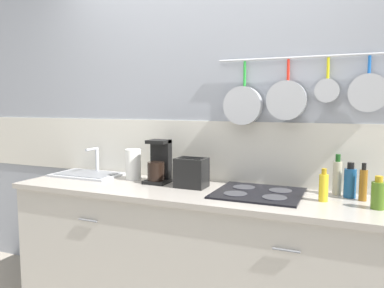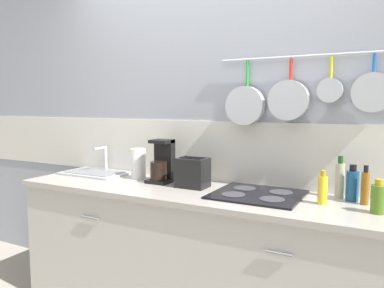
{
  "view_description": "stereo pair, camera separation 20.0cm",
  "coord_description": "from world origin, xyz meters",
  "px_view_note": "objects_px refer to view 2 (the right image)",
  "views": [
    {
      "loc": [
        0.91,
        -2.18,
        1.44
      ],
      "look_at": [
        -0.03,
        0.0,
        1.19
      ],
      "focal_mm": 35.0,
      "sensor_mm": 36.0,
      "label": 1
    },
    {
      "loc": [
        1.09,
        -2.09,
        1.44
      ],
      "look_at": [
        -0.03,
        0.0,
        1.19
      ],
      "focal_mm": 35.0,
      "sensor_mm": 36.0,
      "label": 2
    }
  ],
  "objects_px": {
    "bottle_dish_soap": "(378,198)",
    "coffee_maker": "(162,164)",
    "bottle_vinegar": "(340,179)",
    "bottle_sesame_oil": "(365,187)",
    "bottle_olive_oil": "(323,189)",
    "bottle_hot_sauce": "(352,185)",
    "paper_towel_roll": "(138,164)",
    "toaster": "(193,173)"
  },
  "relations": [
    {
      "from": "coffee_maker",
      "to": "bottle_dish_soap",
      "type": "xyz_separation_m",
      "value": [
        1.39,
        -0.14,
        -0.05
      ]
    },
    {
      "from": "bottle_vinegar",
      "to": "bottle_dish_soap",
      "type": "bearing_deg",
      "value": -50.24
    },
    {
      "from": "coffee_maker",
      "to": "paper_towel_roll",
      "type": "bearing_deg",
      "value": 173.5
    },
    {
      "from": "coffee_maker",
      "to": "toaster",
      "type": "bearing_deg",
      "value": -10.26
    },
    {
      "from": "bottle_olive_oil",
      "to": "bottle_vinegar",
      "type": "height_order",
      "value": "bottle_vinegar"
    },
    {
      "from": "toaster",
      "to": "bottle_vinegar",
      "type": "distance_m",
      "value": 0.92
    },
    {
      "from": "bottle_olive_oil",
      "to": "toaster",
      "type": "bearing_deg",
      "value": 177.38
    },
    {
      "from": "bottle_vinegar",
      "to": "bottle_sesame_oil",
      "type": "xyz_separation_m",
      "value": [
        0.14,
        -0.1,
        -0.01
      ]
    },
    {
      "from": "paper_towel_roll",
      "to": "toaster",
      "type": "distance_m",
      "value": 0.51
    },
    {
      "from": "bottle_sesame_oil",
      "to": "bottle_dish_soap",
      "type": "relative_size",
      "value": 1.24
    },
    {
      "from": "bottle_sesame_oil",
      "to": "toaster",
      "type": "bearing_deg",
      "value": -176.41
    },
    {
      "from": "toaster",
      "to": "bottle_dish_soap",
      "type": "height_order",
      "value": "toaster"
    },
    {
      "from": "toaster",
      "to": "bottle_vinegar",
      "type": "xyz_separation_m",
      "value": [
        0.9,
        0.17,
        0.01
      ]
    },
    {
      "from": "toaster",
      "to": "bottle_dish_soap",
      "type": "bearing_deg",
      "value": -4.65
    },
    {
      "from": "coffee_maker",
      "to": "bottle_sesame_oil",
      "type": "distance_m",
      "value": 1.32
    },
    {
      "from": "toaster",
      "to": "bottle_hot_sauce",
      "type": "bearing_deg",
      "value": 6.91
    },
    {
      "from": "bottle_sesame_oil",
      "to": "bottle_dish_soap",
      "type": "xyz_separation_m",
      "value": [
        0.07,
        -0.16,
        -0.02
      ]
    },
    {
      "from": "toaster",
      "to": "bottle_hot_sauce",
      "type": "relative_size",
      "value": 1.04
    },
    {
      "from": "bottle_vinegar",
      "to": "bottle_sesame_oil",
      "type": "distance_m",
      "value": 0.17
    },
    {
      "from": "coffee_maker",
      "to": "bottle_vinegar",
      "type": "relative_size",
      "value": 1.22
    },
    {
      "from": "bottle_olive_oil",
      "to": "bottle_hot_sauce",
      "type": "bearing_deg",
      "value": 48.63
    },
    {
      "from": "paper_towel_roll",
      "to": "bottle_dish_soap",
      "type": "relative_size",
      "value": 1.26
    },
    {
      "from": "toaster",
      "to": "bottle_hot_sauce",
      "type": "xyz_separation_m",
      "value": [
        0.97,
        0.12,
        -0.01
      ]
    },
    {
      "from": "paper_towel_roll",
      "to": "bottle_sesame_oil",
      "type": "bearing_deg",
      "value": -0.36
    },
    {
      "from": "bottle_vinegar",
      "to": "paper_towel_roll",
      "type": "bearing_deg",
      "value": -176.33
    },
    {
      "from": "bottle_sesame_oil",
      "to": "bottle_olive_oil",
      "type": "bearing_deg",
      "value": -153.39
    },
    {
      "from": "toaster",
      "to": "bottle_sesame_oil",
      "type": "relative_size",
      "value": 1.0
    },
    {
      "from": "paper_towel_roll",
      "to": "bottle_vinegar",
      "type": "height_order",
      "value": "bottle_vinegar"
    },
    {
      "from": "bottle_dish_soap",
      "to": "toaster",
      "type": "bearing_deg",
      "value": 175.35
    },
    {
      "from": "toaster",
      "to": "bottle_dish_soap",
      "type": "xyz_separation_m",
      "value": [
        1.11,
        -0.09,
        -0.02
      ]
    },
    {
      "from": "bottle_vinegar",
      "to": "bottle_sesame_oil",
      "type": "height_order",
      "value": "bottle_vinegar"
    },
    {
      "from": "coffee_maker",
      "to": "bottle_olive_oil",
      "type": "distance_m",
      "value": 1.11
    },
    {
      "from": "bottle_sesame_oil",
      "to": "bottle_dish_soap",
      "type": "distance_m",
      "value": 0.17
    },
    {
      "from": "coffee_maker",
      "to": "toaster",
      "type": "xyz_separation_m",
      "value": [
        0.27,
        -0.05,
        -0.03
      ]
    },
    {
      "from": "paper_towel_roll",
      "to": "bottle_hot_sauce",
      "type": "relative_size",
      "value": 1.06
    },
    {
      "from": "coffee_maker",
      "to": "toaster",
      "type": "relative_size",
      "value": 1.39
    },
    {
      "from": "bottle_dish_soap",
      "to": "coffee_maker",
      "type": "bearing_deg",
      "value": 174.24
    },
    {
      "from": "paper_towel_roll",
      "to": "bottle_hot_sauce",
      "type": "bearing_deg",
      "value": 1.66
    },
    {
      "from": "coffee_maker",
      "to": "bottle_olive_oil",
      "type": "bearing_deg",
      "value": -4.52
    },
    {
      "from": "toaster",
      "to": "bottle_sesame_oil",
      "type": "height_order",
      "value": "bottle_sesame_oil"
    },
    {
      "from": "paper_towel_roll",
      "to": "toaster",
      "type": "relative_size",
      "value": 1.02
    },
    {
      "from": "paper_towel_roll",
      "to": "bottle_vinegar",
      "type": "bearing_deg",
      "value": 3.67
    }
  ]
}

